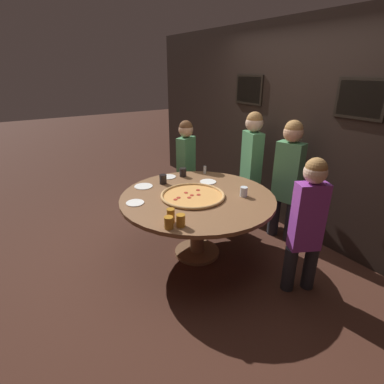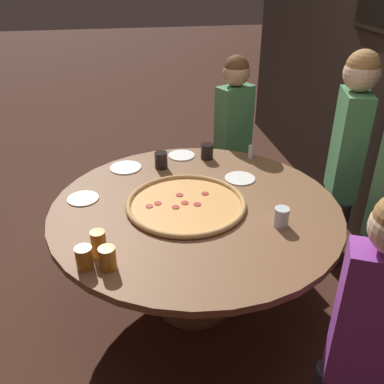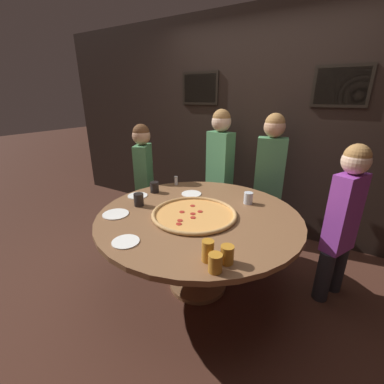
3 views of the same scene
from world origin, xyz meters
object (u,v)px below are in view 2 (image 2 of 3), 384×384
object	(u,v)px
dining_table	(195,223)
drink_cup_near_left	(161,160)
drink_cup_by_shaker	(281,217)
white_plate_far_back	(83,198)
white_plate_near_front	(240,178)
condiment_shaker	(251,152)
giant_pizza	(186,204)
drink_cup_beside_pizza	(207,151)
white_plate_left_side	(126,167)
drink_cup_front_edge	(84,258)
diner_side_right	(371,325)
diner_centre_back	(347,150)
drink_cup_far_left	(99,244)
white_plate_right_side	(182,155)
drink_cup_centre_back	(108,258)
diner_far_right	(233,130)

from	to	relation	value
dining_table	drink_cup_near_left	world-z (taller)	drink_cup_near_left
drink_cup_by_shaker	white_plate_far_back	bearing A→B (deg)	-113.99
white_plate_near_front	condiment_shaker	size ratio (longest dim) A/B	2.04
white_plate_far_back	condiment_shaker	world-z (taller)	condiment_shaker
drink_cup_by_shaker	dining_table	bearing A→B (deg)	-123.94
giant_pizza	drink_cup_beside_pizza	world-z (taller)	drink_cup_beside_pizza
drink_cup_beside_pizza	white_plate_left_side	bearing A→B (deg)	-84.32
drink_cup_front_edge	diner_side_right	distance (m)	1.26
white_plate_near_front	condiment_shaker	distance (m)	0.34
diner_centre_back	drink_cup_far_left	bearing A→B (deg)	130.48
drink_cup_near_left	white_plate_right_side	distance (m)	0.24
white_plate_right_side	drink_cup_front_edge	bearing A→B (deg)	-28.61
white_plate_right_side	diner_centre_back	size ratio (longest dim) A/B	0.13
drink_cup_centre_back	white_plate_left_side	world-z (taller)	drink_cup_centre_back
diner_side_right	drink_cup_by_shaker	bearing A→B (deg)	-57.42
dining_table	drink_cup_by_shaker	xyz separation A→B (m)	(0.28, 0.42, 0.17)
white_plate_left_side	dining_table	bearing A→B (deg)	33.46
drink_cup_near_left	white_plate_near_front	size ratio (longest dim) A/B	0.57
condiment_shaker	white_plate_near_front	bearing A→B (deg)	-28.33
diner_side_right	condiment_shaker	bearing A→B (deg)	-64.16
drink_cup_near_left	drink_cup_front_edge	size ratio (longest dim) A/B	1.03
condiment_shaker	drink_cup_by_shaker	bearing A→B (deg)	-6.01
white_plate_near_front	diner_far_right	bearing A→B (deg)	168.41
giant_pizza	white_plate_near_front	bearing A→B (deg)	124.18
condiment_shaker	diner_centre_back	world-z (taller)	diner_centre_back
drink_cup_by_shaker	drink_cup_front_edge	bearing A→B (deg)	-80.23
drink_cup_centre_back	white_plate_left_side	bearing A→B (deg)	173.47
dining_table	drink_cup_near_left	xyz separation A→B (m)	(-0.54, -0.14, 0.18)
condiment_shaker	drink_cup_front_edge	bearing A→B (deg)	-47.07
dining_table	diner_centre_back	bearing A→B (deg)	107.06
condiment_shaker	diner_far_right	size ratio (longest dim) A/B	0.07
drink_cup_near_left	white_plate_left_side	distance (m)	0.25
white_plate_near_front	white_plate_far_back	distance (m)	1.00
white_plate_near_front	white_plate_left_side	xyz separation A→B (m)	(-0.29, -0.73, 0.00)
white_plate_near_front	diner_side_right	xyz separation A→B (m)	(1.32, 0.16, 0.02)
dining_table	condiment_shaker	world-z (taller)	condiment_shaker
drink_cup_centre_back	drink_cup_by_shaker	size ratio (longest dim) A/B	1.06
drink_cup_centre_back	condiment_shaker	distance (m)	1.46
drink_cup_front_edge	condiment_shaker	world-z (taller)	drink_cup_front_edge
drink_cup_centre_back	white_plate_far_back	bearing A→B (deg)	-167.69
drink_cup_by_shaker	diner_side_right	bearing A→B (deg)	6.67
drink_cup_centre_back	white_plate_left_side	distance (m)	1.06
drink_cup_far_left	white_plate_left_side	world-z (taller)	drink_cup_far_left
drink_cup_far_left	white_plate_left_side	distance (m)	0.96
white_plate_right_side	condiment_shaker	world-z (taller)	condiment_shaker
giant_pizza	drink_cup_front_edge	bearing A→B (deg)	-49.80
dining_table	drink_cup_centre_back	distance (m)	0.72
dining_table	diner_far_right	bearing A→B (deg)	154.25
drink_cup_front_edge	diner_far_right	xyz separation A→B (m)	(-1.50, 1.11, -0.02)
drink_cup_near_left	diner_side_right	bearing A→B (deg)	22.22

